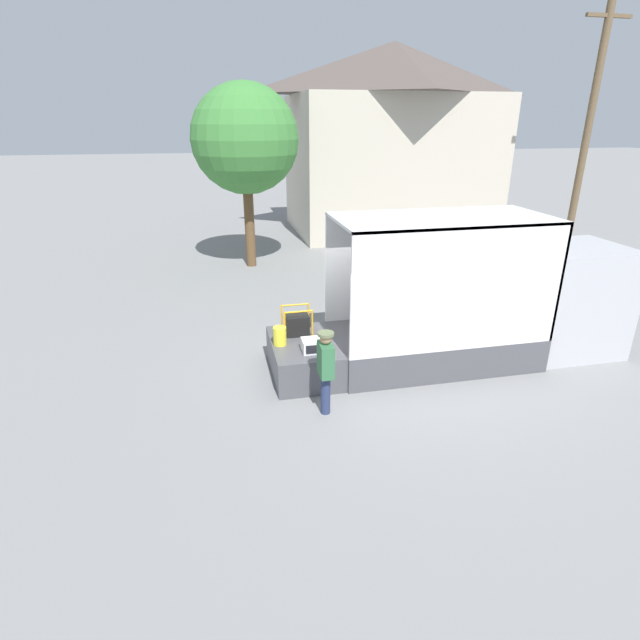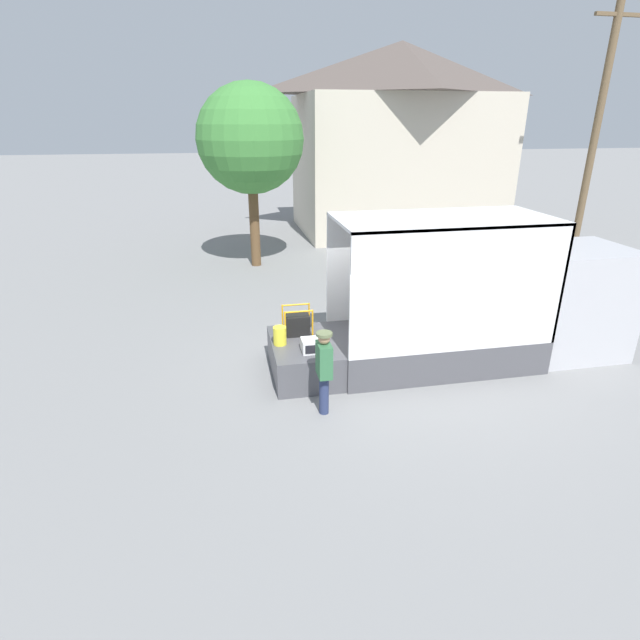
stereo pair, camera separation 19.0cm
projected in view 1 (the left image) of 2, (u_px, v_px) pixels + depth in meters
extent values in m
plane|color=gray|center=(336.00, 370.00, 10.99)|extent=(160.00, 160.00, 0.00)
cube|color=#B2B2B7|center=(568.00, 299.00, 11.63)|extent=(2.18, 1.97, 2.50)
cube|color=#4C4C51|center=(432.00, 345.00, 11.30)|extent=(4.47, 2.14, 0.75)
cube|color=white|center=(419.00, 263.00, 11.63)|extent=(4.47, 0.06, 2.53)
cube|color=white|center=(461.00, 291.00, 9.74)|extent=(4.47, 0.06, 2.53)
cube|color=white|center=(530.00, 270.00, 11.12)|extent=(0.06, 2.14, 2.53)
cube|color=white|center=(443.00, 218.00, 10.22)|extent=(4.47, 2.14, 0.06)
cylinder|color=orange|center=(433.00, 334.00, 10.41)|extent=(0.33, 0.33, 0.41)
cube|color=#2D7F33|center=(458.00, 335.00, 10.56)|extent=(0.44, 0.32, 0.27)
cube|color=#B2A893|center=(440.00, 327.00, 10.85)|extent=(0.44, 0.32, 0.36)
cube|color=#4C4C51|center=(304.00, 358.00, 10.72)|extent=(1.40, 2.03, 0.75)
cube|color=white|center=(315.00, 345.00, 10.10)|extent=(0.51, 0.38, 0.26)
cube|color=black|center=(314.00, 349.00, 9.92)|extent=(0.33, 0.01, 0.18)
cube|color=black|center=(297.00, 325.00, 10.86)|extent=(0.50, 0.37, 0.45)
cylinder|color=slate|center=(306.00, 323.00, 10.89)|extent=(0.19, 0.20, 0.20)
cylinder|color=orange|center=(285.00, 326.00, 10.57)|extent=(0.04, 0.04, 0.63)
cylinder|color=orange|center=(312.00, 324.00, 10.69)|extent=(0.04, 0.04, 0.63)
cylinder|color=orange|center=(282.00, 319.00, 10.96)|extent=(0.04, 0.04, 0.63)
cylinder|color=orange|center=(308.00, 316.00, 11.08)|extent=(0.04, 0.04, 0.63)
cylinder|color=orange|center=(298.00, 312.00, 10.52)|extent=(0.59, 0.04, 0.04)
cylinder|color=orange|center=(295.00, 305.00, 10.91)|extent=(0.59, 0.04, 0.04)
cylinder|color=yellow|center=(280.00, 336.00, 10.37)|extent=(0.28, 0.28, 0.39)
cylinder|color=navy|center=(326.00, 394.00, 9.25)|extent=(0.18, 0.18, 0.79)
cube|color=#336B42|center=(326.00, 360.00, 8.98)|extent=(0.24, 0.44, 0.63)
sphere|color=tan|center=(326.00, 338.00, 8.83)|extent=(0.22, 0.22, 0.22)
cylinder|color=#606B47|center=(326.00, 334.00, 8.80)|extent=(0.29, 0.29, 0.05)
cube|color=beige|center=(389.00, 165.00, 24.04)|extent=(9.12, 6.41, 6.21)
pyramid|color=#514742|center=(394.00, 68.00, 22.47)|extent=(9.58, 6.73, 2.17)
cylinder|color=brown|center=(587.00, 136.00, 18.84)|extent=(0.28, 0.28, 9.10)
cube|color=brown|center=(609.00, 15.00, 17.37)|extent=(1.80, 0.14, 0.12)
cylinder|color=brown|center=(250.00, 228.00, 18.36)|extent=(0.36, 0.36, 2.83)
sphere|color=#3D7F38|center=(245.00, 139.00, 17.21)|extent=(3.73, 3.73, 3.73)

